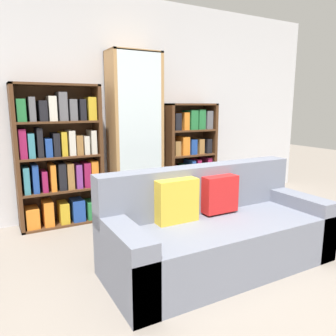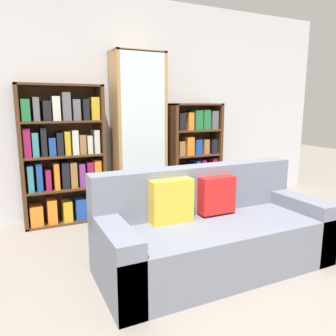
{
  "view_description": "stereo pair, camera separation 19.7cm",
  "coord_description": "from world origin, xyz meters",
  "px_view_note": "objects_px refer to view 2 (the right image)",
  "views": [
    {
      "loc": [
        -1.5,
        -1.41,
        1.37
      ],
      "look_at": [
        0.12,
        1.53,
        0.73
      ],
      "focal_mm": 35.0,
      "sensor_mm": 36.0,
      "label": 1
    },
    {
      "loc": [
        -1.32,
        -1.5,
        1.37
      ],
      "look_at": [
        0.12,
        1.53,
        0.73
      ],
      "focal_mm": 35.0,
      "sensor_mm": 36.0,
      "label": 2
    }
  ],
  "objects_px": {
    "couch": "(212,233)",
    "bookshelf_right": "(194,156)",
    "bookshelf_left": "(64,158)",
    "display_cabinet": "(139,135)",
    "wine_bottle": "(207,206)"
  },
  "relations": [
    {
      "from": "couch",
      "to": "bookshelf_right",
      "type": "bearing_deg",
      "value": 64.81
    },
    {
      "from": "bookshelf_left",
      "to": "display_cabinet",
      "type": "distance_m",
      "value": 0.95
    },
    {
      "from": "bookshelf_right",
      "to": "wine_bottle",
      "type": "relative_size",
      "value": 4.03
    },
    {
      "from": "couch",
      "to": "display_cabinet",
      "type": "bearing_deg",
      "value": 91.25
    },
    {
      "from": "bookshelf_right",
      "to": "display_cabinet",
      "type": "bearing_deg",
      "value": -178.83
    },
    {
      "from": "bookshelf_left",
      "to": "wine_bottle",
      "type": "height_order",
      "value": "bookshelf_left"
    },
    {
      "from": "bookshelf_right",
      "to": "wine_bottle",
      "type": "bearing_deg",
      "value": -103.99
    },
    {
      "from": "couch",
      "to": "bookshelf_right",
      "type": "relative_size",
      "value": 1.41
    },
    {
      "from": "display_cabinet",
      "to": "bookshelf_right",
      "type": "distance_m",
      "value": 0.89
    },
    {
      "from": "display_cabinet",
      "to": "wine_bottle",
      "type": "height_order",
      "value": "display_cabinet"
    },
    {
      "from": "couch",
      "to": "display_cabinet",
      "type": "relative_size",
      "value": 0.98
    },
    {
      "from": "display_cabinet",
      "to": "couch",
      "type": "bearing_deg",
      "value": -88.75
    },
    {
      "from": "couch",
      "to": "wine_bottle",
      "type": "distance_m",
      "value": 1.27
    },
    {
      "from": "bookshelf_left",
      "to": "display_cabinet",
      "type": "height_order",
      "value": "display_cabinet"
    },
    {
      "from": "couch",
      "to": "bookshelf_right",
      "type": "xyz_separation_m",
      "value": [
        0.79,
        1.69,
        0.39
      ]
    }
  ]
}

